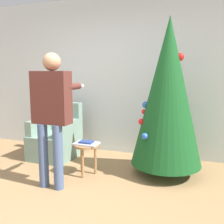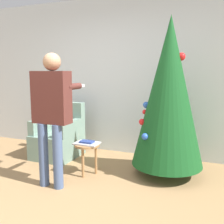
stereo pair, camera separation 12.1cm
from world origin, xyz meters
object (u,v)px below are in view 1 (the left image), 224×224
at_px(person_standing, 52,108).
at_px(christmas_tree, 168,92).
at_px(side_stool, 86,150).
at_px(armchair, 56,138).

bearing_deg(person_standing, christmas_tree, 34.67).
height_order(christmas_tree, person_standing, christmas_tree).
xyz_separation_m(person_standing, side_stool, (0.23, 0.47, -0.64)).
height_order(armchair, side_stool, armchair).
bearing_deg(christmas_tree, armchair, 175.76).
distance_m(armchair, person_standing, 1.36).
bearing_deg(christmas_tree, person_standing, -145.33).
distance_m(person_standing, side_stool, 0.83).
height_order(person_standing, side_stool, person_standing).
distance_m(christmas_tree, side_stool, 1.37).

